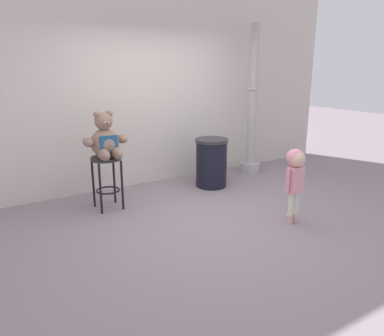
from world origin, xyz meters
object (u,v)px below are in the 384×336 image
(bar_stool_with_teddy, at_px, (107,171))
(trash_bin, at_px, (211,163))
(teddy_bear, at_px, (106,141))
(lamppost, at_px, (252,118))
(child_walking, at_px, (295,170))

(bar_stool_with_teddy, xyz_separation_m, trash_bin, (1.76, 0.04, -0.13))
(bar_stool_with_teddy, height_order, teddy_bear, teddy_bear)
(teddy_bear, height_order, lamppost, lamppost)
(bar_stool_with_teddy, xyz_separation_m, child_walking, (1.78, -1.70, 0.16))
(bar_stool_with_teddy, relative_size, child_walking, 0.77)
(bar_stool_with_teddy, bearing_deg, child_walking, -43.53)
(teddy_bear, xyz_separation_m, lamppost, (2.82, 0.36, 0.06))
(teddy_bear, bearing_deg, bar_stool_with_teddy, 90.00)
(trash_bin, distance_m, lamppost, 1.26)
(bar_stool_with_teddy, relative_size, trash_bin, 0.93)
(bar_stool_with_teddy, height_order, child_walking, child_walking)
(child_walking, height_order, lamppost, lamppost)
(child_walking, distance_m, lamppost, 2.30)
(teddy_bear, bearing_deg, trash_bin, 2.39)
(child_walking, distance_m, trash_bin, 1.76)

